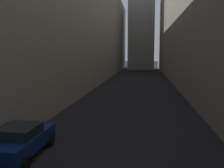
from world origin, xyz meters
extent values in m
plane|color=black|center=(0.00, 48.00, 0.00)|extent=(264.00, 264.00, 0.00)
cube|color=gray|center=(-10.57, 50.00, 9.66)|extent=(10.14, 108.00, 19.31)
cube|color=navy|center=(-4.40, 23.53, 0.66)|extent=(1.79, 4.43, 0.69)
cube|color=black|center=(-4.40, 23.36, 1.23)|extent=(1.64, 1.96, 0.46)
cylinder|color=black|center=(-5.29, 25.04, 0.32)|extent=(0.22, 0.64, 0.64)
cylinder|color=black|center=(-3.51, 25.04, 0.32)|extent=(0.22, 0.64, 0.64)
cylinder|color=black|center=(-3.51, 22.03, 0.32)|extent=(0.22, 0.64, 0.64)
camera|label=1|loc=(1.26, 12.16, 4.73)|focal=42.89mm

